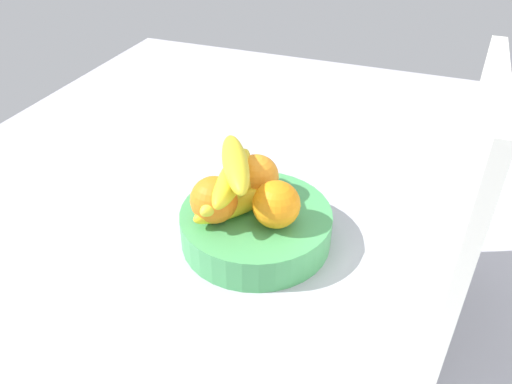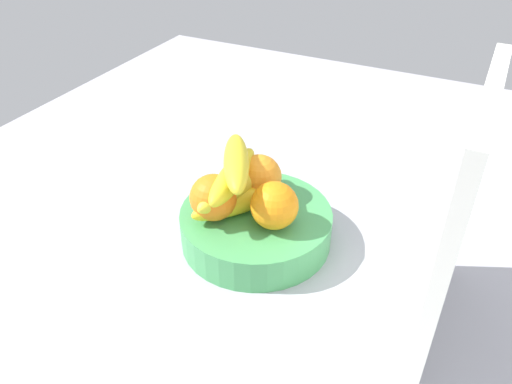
% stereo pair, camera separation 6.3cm
% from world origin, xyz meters
% --- Properties ---
extents(ground_plane, '(1.80, 1.40, 0.03)m').
position_xyz_m(ground_plane, '(0.00, 0.00, -0.01)').
color(ground_plane, '#ACACB7').
extents(fruit_bowl, '(0.25, 0.25, 0.06)m').
position_xyz_m(fruit_bowl, '(-0.03, 0.02, 0.03)').
color(fruit_bowl, '#47A05A').
rests_on(fruit_bowl, ground_plane).
extents(orange_front_left, '(0.08, 0.08, 0.08)m').
position_xyz_m(orange_front_left, '(-0.02, 0.07, 0.10)').
color(orange_front_left, orange).
rests_on(orange_front_left, fruit_bowl).
extents(orange_front_right, '(0.08, 0.08, 0.08)m').
position_xyz_m(orange_front_right, '(-0.08, 0.01, 0.10)').
color(orange_front_right, orange).
rests_on(orange_front_right, fruit_bowl).
extents(orange_center, '(0.08, 0.08, 0.08)m').
position_xyz_m(orange_center, '(0.01, -0.03, 0.10)').
color(orange_center, orange).
rests_on(orange_center, fruit_bowl).
extents(banana_bunch, '(0.18, 0.13, 0.11)m').
position_xyz_m(banana_bunch, '(-0.03, -0.01, 0.11)').
color(banana_bunch, yellow).
rests_on(banana_bunch, fruit_bowl).
extents(cutting_board, '(0.28, 0.02, 0.36)m').
position_xyz_m(cutting_board, '(0.04, 0.32, 0.18)').
color(cutting_board, white).
rests_on(cutting_board, ground_plane).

